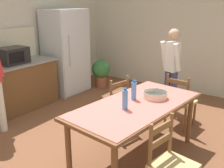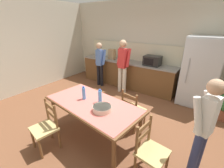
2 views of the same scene
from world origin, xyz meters
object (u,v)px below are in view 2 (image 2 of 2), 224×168
at_px(microwave, 152,61).
at_px(dining_table, 93,107).
at_px(paper_bag, 112,54).
at_px(refrigerator, 200,73).
at_px(chair_head_end, 150,151).
at_px(serving_bowl, 102,108).
at_px(bottle_off_centre, 100,96).
at_px(person_by_table, 204,126).
at_px(chair_side_far_right, 133,110).
at_px(bottle_near_centre, 84,93).
at_px(chair_side_near_left, 46,127).
at_px(person_at_sink, 100,62).
at_px(person_at_counter, 123,64).

xyz_separation_m(microwave, dining_table, (-0.11, -2.68, -0.37)).
height_order(microwave, paper_bag, paper_bag).
xyz_separation_m(microwave, paper_bag, (-1.54, -0.01, 0.03)).
relative_size(refrigerator, dining_table, 0.94).
bearing_deg(chair_head_end, microwave, 28.61).
height_order(serving_bowl, chair_head_end, chair_head_end).
distance_m(paper_bag, bottle_off_centre, 3.00).
relative_size(microwave, paper_bag, 1.39).
xyz_separation_m(paper_bag, chair_head_end, (2.66, -2.81, -0.66)).
bearing_deg(person_by_table, bottle_off_centre, 23.03).
bearing_deg(bottle_off_centre, chair_side_far_right, 56.48).
distance_m(dining_table, chair_head_end, 1.27).
height_order(paper_bag, serving_bowl, paper_bag).
xyz_separation_m(serving_bowl, chair_side_far_right, (0.18, 0.81, -0.39)).
relative_size(bottle_near_centre, person_by_table, 0.17).
bearing_deg(bottle_off_centre, chair_head_end, -11.94).
distance_m(refrigerator, serving_bowl, 2.99).
relative_size(refrigerator, serving_bowl, 5.84).
bearing_deg(chair_side_near_left, dining_table, 64.21).
relative_size(chair_head_end, chair_side_near_left, 1.00).
height_order(dining_table, bottle_off_centre, bottle_off_centre).
bearing_deg(refrigerator, person_at_sink, -171.10).
height_order(bottle_off_centre, person_at_sink, person_at_sink).
distance_m(person_at_counter, person_by_table, 3.09).
distance_m(person_at_sink, person_by_table, 3.90).
bearing_deg(refrigerator, bottle_near_centre, -122.72).
height_order(microwave, chair_side_near_left, microwave).
height_order(bottle_near_centre, person_by_table, person_by_table).
relative_size(chair_side_near_left, person_at_counter, 0.53).
bearing_deg(person_by_table, chair_side_near_left, 40.23).
xyz_separation_m(chair_side_far_right, person_at_counter, (-1.16, 1.46, 0.51)).
distance_m(chair_head_end, chair_side_near_left, 1.83).
bearing_deg(bottle_off_centre, dining_table, -135.80).
xyz_separation_m(paper_bag, person_by_table, (3.22, -2.40, -0.22)).
height_order(serving_bowl, person_at_counter, person_at_counter).
bearing_deg(bottle_near_centre, person_at_sink, 122.49).
height_order(refrigerator, serving_bowl, refrigerator).
xyz_separation_m(refrigerator, chair_head_end, (-0.23, -2.80, -0.49)).
bearing_deg(chair_side_far_right, person_by_table, 173.39).
distance_m(dining_table, person_by_table, 1.82).
relative_size(bottle_near_centre, person_at_sink, 0.17).
bearing_deg(chair_head_end, dining_table, 90.63).
relative_size(person_at_counter, person_by_table, 1.09).
xyz_separation_m(refrigerator, microwave, (-1.35, 0.02, 0.14)).
bearing_deg(chair_side_near_left, bottle_near_centre, 79.67).
relative_size(refrigerator, chair_head_end, 2.05).
relative_size(bottle_off_centre, chair_side_near_left, 0.30).
bearing_deg(chair_side_far_right, refrigerator, -104.43).
relative_size(serving_bowl, chair_side_near_left, 0.35).
xyz_separation_m(chair_head_end, person_at_sink, (-2.84, 2.32, 0.43)).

